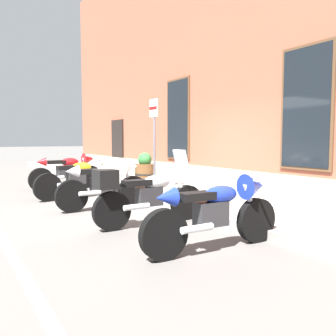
% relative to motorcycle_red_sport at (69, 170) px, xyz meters
% --- Properties ---
extents(ground_plane, '(140.00, 140.00, 0.00)m').
position_rel_motorcycle_red_sport_xyz_m(ground_plane, '(3.31, 0.86, -0.57)').
color(ground_plane, '#565451').
extents(sidewalk, '(29.24, 2.34, 0.16)m').
position_rel_motorcycle_red_sport_xyz_m(sidewalk, '(3.31, 2.03, -0.49)').
color(sidewalk, gray).
rests_on(sidewalk, ground_plane).
extents(brick_pub_facade, '(23.24, 6.53, 8.63)m').
position_rel_motorcycle_red_sport_xyz_m(brick_pub_facade, '(3.31, 6.42, 3.74)').
color(brick_pub_facade, brown).
rests_on(brick_pub_facade, ground_plane).
extents(motorcycle_red_sport, '(0.62, 2.16, 1.06)m').
position_rel_motorcycle_red_sport_xyz_m(motorcycle_red_sport, '(0.00, 0.00, 0.00)').
color(motorcycle_red_sport, black).
rests_on(motorcycle_red_sport, ground_plane).
extents(motorcycle_yellow_naked, '(0.63, 2.21, 0.96)m').
position_rel_motorcycle_red_sport_xyz_m(motorcycle_yellow_naked, '(1.64, -0.24, -0.09)').
color(motorcycle_yellow_naked, black).
rests_on(motorcycle_yellow_naked, ground_plane).
extents(motorcycle_white_sport, '(0.62, 2.04, 1.05)m').
position_rel_motorcycle_red_sport_xyz_m(motorcycle_white_sport, '(3.28, -0.16, -0.00)').
color(motorcycle_white_sport, black).
rests_on(motorcycle_white_sport, ground_plane).
extents(motorcycle_silver_touring, '(0.62, 2.10, 1.28)m').
position_rel_motorcycle_red_sport_xyz_m(motorcycle_silver_touring, '(5.02, -0.18, -0.04)').
color(motorcycle_silver_touring, black).
rests_on(motorcycle_silver_touring, ground_plane).
extents(motorcycle_blue_sport, '(0.62, 2.14, 0.99)m').
position_rel_motorcycle_red_sport_xyz_m(motorcycle_blue_sport, '(6.68, 0.02, -0.03)').
color(motorcycle_blue_sport, black).
rests_on(motorcycle_blue_sport, ground_plane).
extents(parking_sign, '(0.36, 0.07, 2.35)m').
position_rel_motorcycle_red_sport_xyz_m(parking_sign, '(2.36, 1.52, 1.11)').
color(parking_sign, '#4C4C51').
rests_on(parking_sign, sidewalk).
extents(barrel_planter, '(0.62, 0.62, 0.92)m').
position_rel_motorcycle_red_sport_xyz_m(barrel_planter, '(1.12, 1.92, -0.03)').
color(barrel_planter, brown).
rests_on(barrel_planter, sidewalk).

